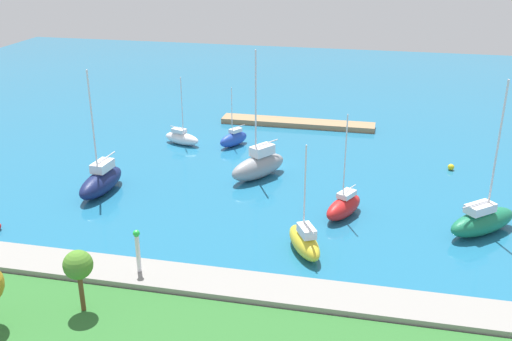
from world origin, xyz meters
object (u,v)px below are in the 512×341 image
object	(u,v)px
sailboat_yellow_lone_north	(304,241)
sailboat_red_east_end	(344,206)
park_tree_east	(78,266)
mooring_buoy_white	(268,147)
mooring_buoy_yellow	(451,167)
sailboat_gray_west_end	(258,165)
sailboat_navy_center_basin	(101,181)
pier_dock	(297,123)
sailboat_blue_far_north	(234,139)
sailboat_white_inner_mooring	(182,138)
harbor_beacon	(138,248)
sailboat_green_outer_mooring	(483,220)

from	to	relation	value
sailboat_yellow_lone_north	sailboat_red_east_end	size ratio (longest dim) A/B	0.94
park_tree_east	mooring_buoy_white	xyz separation A→B (m)	(-6.24, -38.94, -4.26)
mooring_buoy_yellow	mooring_buoy_white	xyz separation A→B (m)	(23.07, -2.10, 0.00)
sailboat_yellow_lone_north	mooring_buoy_white	size ratio (longest dim) A/B	13.25
park_tree_east	sailboat_gray_west_end	bearing A→B (deg)	-103.23
sailboat_navy_center_basin	sailboat_gray_west_end	xyz separation A→B (m)	(-16.05, -7.97, 0.14)
pier_dock	park_tree_east	bearing A→B (deg)	80.52
mooring_buoy_yellow	mooring_buoy_white	size ratio (longest dim) A/B	0.99
park_tree_east	sailboat_blue_far_north	world-z (taller)	sailboat_blue_far_north
sailboat_navy_center_basin	sailboat_yellow_lone_north	size ratio (longest dim) A/B	1.36
pier_dock	sailboat_white_inner_mooring	size ratio (longest dim) A/B	2.44
harbor_beacon	sailboat_gray_west_end	world-z (taller)	sailboat_gray_west_end
mooring_buoy_yellow	sailboat_navy_center_basin	bearing A→B (deg)	21.68
sailboat_yellow_lone_north	sailboat_red_east_end	bearing A→B (deg)	-47.77
harbor_beacon	sailboat_yellow_lone_north	xyz separation A→B (m)	(-12.42, -8.00, -2.29)
park_tree_east	sailboat_yellow_lone_north	size ratio (longest dim) A/B	0.48
sailboat_red_east_end	mooring_buoy_white	distance (m)	20.85
sailboat_green_outer_mooring	sailboat_blue_far_north	xyz separation A→B (m)	(29.39, -18.92, -0.35)
sailboat_green_outer_mooring	sailboat_red_east_end	world-z (taller)	sailboat_green_outer_mooring
sailboat_white_inner_mooring	mooring_buoy_yellow	size ratio (longest dim) A/B	12.12
sailboat_gray_west_end	sailboat_yellow_lone_north	distance (m)	18.00
park_tree_east	mooring_buoy_white	size ratio (longest dim) A/B	6.38
sailboat_navy_center_basin	sailboat_green_outer_mooring	distance (m)	39.87
sailboat_navy_center_basin	pier_dock	bearing A→B (deg)	152.84
pier_dock	mooring_buoy_yellow	xyz separation A→B (m)	(-20.89, 13.52, 0.01)
mooring_buoy_yellow	sailboat_green_outer_mooring	bearing A→B (deg)	95.13
harbor_beacon	park_tree_east	distance (m)	5.87
sailboat_navy_center_basin	sailboat_red_east_end	size ratio (longest dim) A/B	1.27
sailboat_green_outer_mooring	mooring_buoy_white	bearing A→B (deg)	102.13
sailboat_white_inner_mooring	mooring_buoy_yellow	bearing A→B (deg)	14.66
pier_dock	park_tree_east	distance (m)	51.24
harbor_beacon	sailboat_gray_west_end	size ratio (longest dim) A/B	0.25
park_tree_east	mooring_buoy_white	bearing A→B (deg)	-99.10
pier_dock	sailboat_red_east_end	xyz separation A→B (m)	(-9.12, 28.94, 0.76)
sailboat_white_inner_mooring	sailboat_yellow_lone_north	xyz separation A→B (m)	(-20.36, 25.44, 0.26)
harbor_beacon	sailboat_white_inner_mooring	distance (m)	34.46
sailboat_red_east_end	mooring_buoy_white	bearing A→B (deg)	-120.97
sailboat_white_inner_mooring	sailboat_blue_far_north	bearing A→B (deg)	24.60
pier_dock	mooring_buoy_white	xyz separation A→B (m)	(2.18, 11.42, 0.01)
harbor_beacon	sailboat_navy_center_basin	world-z (taller)	sailboat_navy_center_basin
sailboat_gray_west_end	sailboat_yellow_lone_north	size ratio (longest dim) A/B	1.47
pier_dock	mooring_buoy_white	distance (m)	11.63
pier_dock	sailboat_yellow_lone_north	distance (m)	37.61
park_tree_east	sailboat_green_outer_mooring	bearing A→B (deg)	-146.12
park_tree_east	sailboat_red_east_end	xyz separation A→B (m)	(-17.53, -21.43, -3.50)
pier_dock	sailboat_blue_far_north	distance (m)	12.90
sailboat_gray_west_end	park_tree_east	bearing A→B (deg)	21.16
mooring_buoy_yellow	sailboat_yellow_lone_north	bearing A→B (deg)	58.15
sailboat_gray_west_end	mooring_buoy_yellow	xyz separation A→B (m)	(-22.35, -7.30, -1.19)
sailboat_white_inner_mooring	sailboat_green_outer_mooring	xyz separation A→B (m)	(-36.44, 18.08, 0.45)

